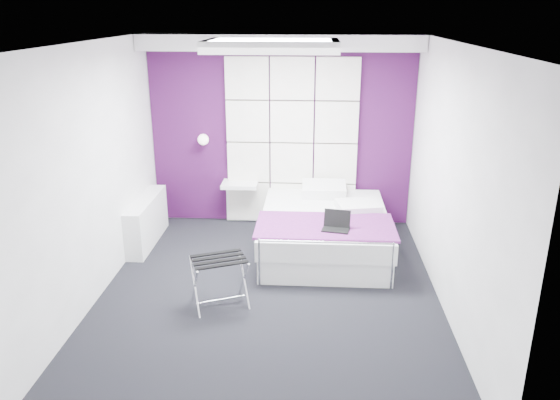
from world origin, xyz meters
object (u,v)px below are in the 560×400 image
object	(u,v)px
wall_lamp	(204,139)
nightstand	(240,184)
luggage_rack	(220,282)
laptop	(336,225)
bed	(324,230)
radiator	(147,221)

from	to	relation	value
wall_lamp	nightstand	distance (m)	0.79
luggage_rack	laptop	xyz separation A→B (m)	(1.20, 0.82, 0.33)
wall_lamp	laptop	bearing A→B (deg)	-39.74
bed	luggage_rack	distance (m)	1.77
wall_lamp	nightstand	bearing A→B (deg)	-4.70
radiator	luggage_rack	size ratio (longest dim) A/B	2.25
nightstand	laptop	distance (m)	1.92
nightstand	luggage_rack	xyz separation A→B (m)	(0.08, -2.24, -0.33)
radiator	nightstand	xyz separation A→B (m)	(1.13, 0.72, 0.30)
radiator	bed	world-z (taller)	bed
nightstand	luggage_rack	size ratio (longest dim) A/B	0.92
wall_lamp	luggage_rack	bearing A→B (deg)	-76.07
bed	laptop	distance (m)	0.67
radiator	laptop	bearing A→B (deg)	-16.38
bed	luggage_rack	bearing A→B (deg)	-127.74
luggage_rack	laptop	size ratio (longest dim) A/B	1.78
bed	nightstand	xyz separation A→B (m)	(-1.16, 0.84, 0.31)
bed	laptop	world-z (taller)	laptop
wall_lamp	bed	xyz separation A→B (m)	(1.65, -0.88, -0.93)
radiator	bed	bearing A→B (deg)	-3.10
nightstand	laptop	world-z (taller)	laptop
nightstand	luggage_rack	world-z (taller)	nightstand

